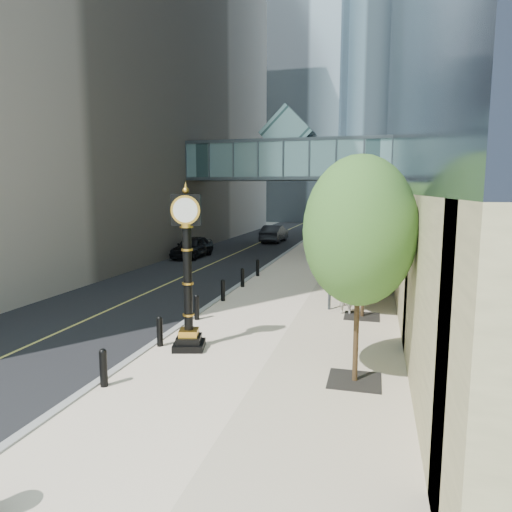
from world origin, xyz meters
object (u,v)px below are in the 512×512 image
Objects in this scene: car_far at (274,233)px; pedestrian at (346,292)px; car_near at (192,247)px; street_clock at (188,281)px.

pedestrian is at bearing 109.96° from car_far.
car_far is at bearing 73.70° from car_near.
car_near is at bearing 73.61° from car_far.
car_far reaches higher than car_near.
pedestrian is at bearing 35.95° from street_clock.
street_clock is 31.43m from car_far.
car_far is at bearing 82.85° from street_clock.
street_clock is 7.34m from pedestrian.
pedestrian is 26.98m from car_far.
street_clock is 1.07× the size of car_near.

